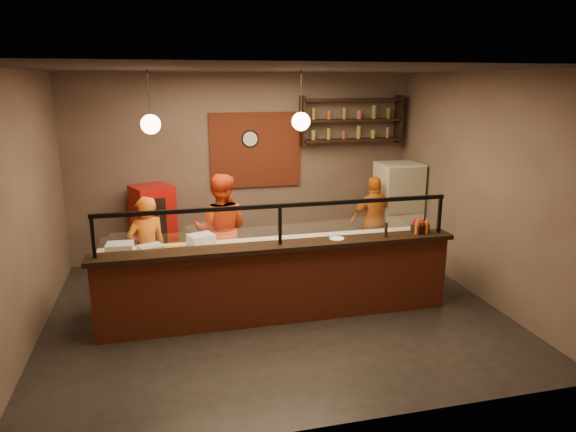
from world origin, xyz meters
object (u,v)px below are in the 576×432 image
object	(u,v)px
red_cooler	(154,227)
pepper_mill	(386,230)
cook_mid	(221,230)
cook_left	(147,249)
fridge	(397,211)
pizza_dough	(248,248)
condiment_caddy	(420,229)
cook_right	(374,221)
wall_clock	(250,139)

from	to	relation	value
red_cooler	pepper_mill	size ratio (longest dim) A/B	7.21
cook_mid	red_cooler	distance (m)	1.42
cook_left	fridge	world-z (taller)	fridge
pizza_dough	condiment_caddy	world-z (taller)	condiment_caddy
pepper_mill	red_cooler	bearing A→B (deg)	140.52
fridge	cook_right	bearing A→B (deg)	-153.30
condiment_caddy	pizza_dough	bearing A→B (deg)	171.12
fridge	pizza_dough	distance (m)	3.38
cook_right	pizza_dough	world-z (taller)	cook_right
pepper_mill	wall_clock	bearing A→B (deg)	115.34
cook_mid	pepper_mill	bearing A→B (deg)	157.43
red_cooler	pepper_mill	world-z (taller)	red_cooler
wall_clock	pepper_mill	distance (m)	3.24
cook_right	red_cooler	distance (m)	3.71
red_cooler	condiment_caddy	distance (m)	4.32
pizza_dough	pepper_mill	world-z (taller)	pepper_mill
fridge	pepper_mill	size ratio (longest dim) A/B	8.61
cook_left	pizza_dough	size ratio (longest dim) A/B	3.02
pepper_mill	pizza_dough	bearing A→B (deg)	165.70
cook_right	cook_left	bearing A→B (deg)	7.61
cook_right	wall_clock	bearing A→B (deg)	-29.26
cook_mid	fridge	bearing A→B (deg)	-155.23
cook_right	fridge	world-z (taller)	fridge
fridge	pizza_dough	world-z (taller)	fridge
wall_clock	cook_mid	world-z (taller)	wall_clock
wall_clock	cook_right	distance (m)	2.56
pepper_mill	cook_mid	bearing A→B (deg)	143.31
cook_mid	condiment_caddy	xyz separation A→B (m)	(2.56, -1.41, 0.25)
condiment_caddy	red_cooler	bearing A→B (deg)	146.06
cook_mid	cook_right	xyz separation A→B (m)	(2.64, 0.33, -0.11)
cook_mid	cook_right	bearing A→B (deg)	-158.75
condiment_caddy	wall_clock	bearing A→B (deg)	124.61
wall_clock	fridge	world-z (taller)	wall_clock
cook_mid	pizza_dough	distance (m)	1.08
cook_left	cook_mid	bearing A→B (deg)	176.67
cook_right	condiment_caddy	size ratio (longest dim) A/B	7.53
wall_clock	cook_mid	xyz separation A→B (m)	(-0.69, -1.30, -1.23)
pizza_dough	condiment_caddy	bearing A→B (deg)	-8.88
cook_right	red_cooler	size ratio (longest dim) A/B	1.08
fridge	red_cooler	bearing A→B (deg)	175.27
cook_mid	pepper_mill	distance (m)	2.53
red_cooler	condiment_caddy	xyz separation A→B (m)	(3.57, -2.40, 0.41)
pizza_dough	condiment_caddy	xyz separation A→B (m)	(2.32, -0.36, 0.21)
cook_mid	red_cooler	bearing A→B (deg)	-30.31
red_cooler	pizza_dough	size ratio (longest dim) A/B	2.79
cook_left	red_cooler	distance (m)	1.35
cook_mid	pizza_dough	world-z (taller)	cook_mid
wall_clock	condiment_caddy	xyz separation A→B (m)	(1.87, -2.71, -0.98)
cook_left	fridge	xyz separation A→B (m)	(4.27, 0.95, 0.08)
cook_left	pepper_mill	xyz separation A→B (m)	(3.10, -1.15, 0.39)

